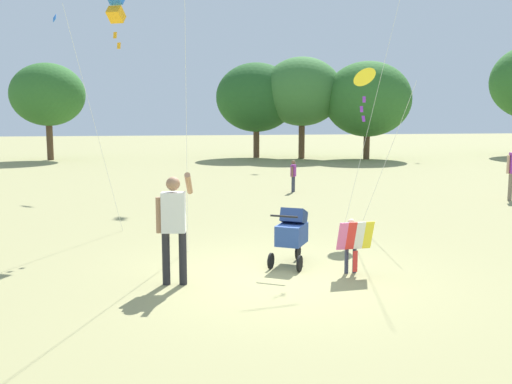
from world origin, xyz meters
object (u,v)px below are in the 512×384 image
Objects in this scene: child_with_butterfly_kite at (352,240)px; person_red_shirt at (293,173)px; kite_orange_delta at (365,79)px; kite_blue_high at (115,6)px; person_adult_flyer at (174,220)px; stroller at (292,231)px.

child_with_butterfly_kite is 0.86× the size of person_red_shirt.
child_with_butterfly_kite is at bearing -97.15° from person_red_shirt.
kite_orange_delta is at bearing -87.82° from person_red_shirt.
kite_blue_high is at bearing 175.07° from kite_orange_delta.
kite_blue_high is (-1.11, 4.41, 3.97)m from person_adult_flyer.
child_with_butterfly_kite is 0.52× the size of person_adult_flyer.
stroller is 0.20× the size of kite_blue_high.
child_with_butterfly_kite is at bearing -40.93° from stroller.
stroller is at bearing -47.70° from kite_blue_high.
kite_blue_high is 4.96× the size of person_red_shirt.
person_red_shirt reaches higher than stroller.
person_red_shirt is (5.33, 5.77, -4.36)m from kite_blue_high.
kite_blue_high is 8.98m from person_red_shirt.
person_red_shirt is (1.26, 10.04, 0.06)m from child_with_butterfly_kite.
stroller is at bearing 22.97° from person_adult_flyer.
person_adult_flyer is 6.04m from kite_blue_high.
stroller is 0.29× the size of kite_orange_delta.
person_red_shirt is (4.22, 10.18, -0.39)m from person_adult_flyer.
child_with_butterfly_kite is 5.00m from kite_orange_delta.
stroller is at bearing -102.87° from person_red_shirt.
kite_blue_high reaches higher than person_red_shirt.
kite_orange_delta is (4.46, 3.93, 2.43)m from person_adult_flyer.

